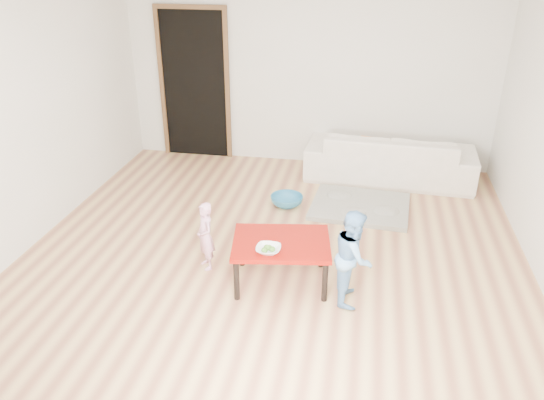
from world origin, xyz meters
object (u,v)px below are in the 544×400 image
(bowl, at_px, (268,250))
(basin, at_px, (287,201))
(red_table, at_px, (281,262))
(child_pink, at_px, (205,236))
(sofa, at_px, (390,156))
(child_blue, at_px, (353,257))

(bowl, distance_m, basin, 1.84)
(red_table, bearing_deg, basin, 97.09)
(basin, bearing_deg, bowl, -86.19)
(child_pink, bearing_deg, basin, 122.92)
(sofa, height_order, child_blue, child_blue)
(child_pink, distance_m, basin, 1.59)
(red_table, xyz_separation_m, bowl, (-0.08, -0.20, 0.24))
(red_table, distance_m, basin, 1.61)
(sofa, bearing_deg, child_pink, 58.34)
(sofa, xyz_separation_m, child_blue, (-0.36, -2.77, 0.12))
(bowl, xyz_separation_m, basin, (-0.12, 1.79, -0.40))
(red_table, relative_size, bowl, 4.04)
(child_blue, distance_m, basin, 1.96)
(sofa, height_order, red_table, sofa)
(sofa, relative_size, red_table, 2.49)
(child_pink, bearing_deg, sofa, 108.58)
(sofa, relative_size, basin, 5.56)
(child_blue, bearing_deg, red_table, 76.99)
(sofa, distance_m, red_table, 2.81)
(bowl, distance_m, child_blue, 0.73)
(child_pink, xyz_separation_m, basin, (0.55, 1.46, -0.28))
(sofa, xyz_separation_m, bowl, (-1.08, -2.83, 0.14))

